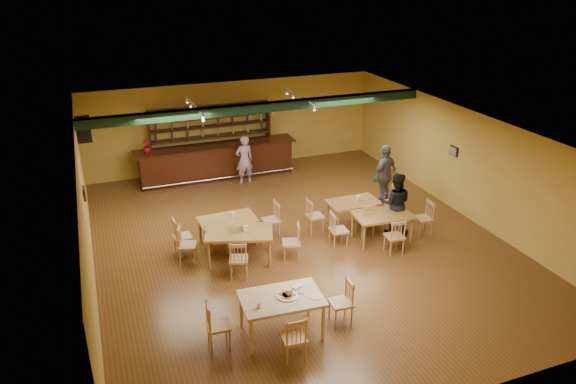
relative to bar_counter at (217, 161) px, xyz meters
name	(u,v)px	position (x,y,z in m)	size (l,w,h in m)	color
floor	(298,241)	(0.85, -5.15, -0.56)	(12.00, 12.00, 0.00)	brown
ceiling_beam	(262,107)	(0.85, -2.35, 2.31)	(10.00, 0.30, 0.25)	black
track_rail_left	(194,106)	(-0.95, -1.75, 2.38)	(0.05, 2.50, 0.05)	white
track_rail_right	(300,96)	(2.25, -1.75, 2.38)	(0.05, 2.50, 0.05)	white
ac_unit	(84,129)	(-3.95, -0.95, 1.79)	(0.34, 0.70, 0.48)	white
picture_left	(84,193)	(-4.12, -4.15, 1.14)	(0.04, 0.34, 0.28)	black
picture_right	(454,151)	(5.82, -4.65, 1.14)	(0.04, 0.34, 0.28)	black
bar_counter	(217,161)	(0.00, 0.00, 0.00)	(5.32, 0.85, 1.13)	#32170A
back_bar_hutch	(211,139)	(0.00, 0.63, 0.57)	(4.12, 0.40, 2.28)	#32170A
poinsettia	(146,146)	(-2.21, 0.00, 0.78)	(0.24, 0.24, 0.43)	#B51021
dining_table_a	(228,231)	(-0.87, -4.66, -0.21)	(1.43, 0.86, 0.71)	olive
dining_table_b	(353,213)	(2.62, -4.78, -0.22)	(1.38, 0.83, 0.69)	olive
dining_table_c	(240,246)	(-0.82, -5.56, -0.17)	(1.58, 0.95, 0.79)	olive
dining_table_d	(382,227)	(2.90, -5.85, -0.19)	(1.48, 0.89, 0.74)	olive
near_table	(282,315)	(-0.84, -8.54, -0.15)	(1.55, 1.00, 0.83)	tan
pizza_tray	(287,296)	(-0.73, -8.54, 0.27)	(0.40, 0.40, 0.01)	silver
parmesan_shaker	(259,305)	(-1.34, -8.71, 0.32)	(0.07, 0.07, 0.11)	#EAE5C6
napkin_stack	(296,286)	(-0.45, -8.32, 0.28)	(0.20, 0.15, 0.03)	white
pizza_server	(294,292)	(-0.56, -8.48, 0.28)	(0.32, 0.09, 0.00)	silver
side_plate	(316,297)	(-0.23, -8.76, 0.27)	(0.22, 0.22, 0.01)	white
patron_bar	(244,160)	(0.72, -0.83, 0.24)	(0.58, 0.38, 1.60)	purple
patron_right_a	(395,203)	(3.42, -5.58, 0.28)	(0.82, 0.64, 1.68)	black
patron_right_b	(385,175)	(4.10, -3.85, 0.35)	(1.08, 0.45, 1.84)	slate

